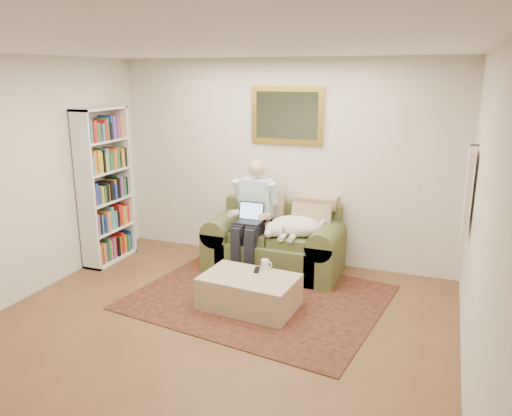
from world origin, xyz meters
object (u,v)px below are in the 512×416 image
Objects in this scene: laptop at (250,217)px; sleeping_dog at (296,226)px; coffee_mug at (265,264)px; seated_man at (252,218)px; ottoman at (249,292)px; sofa at (275,248)px; bookshelf at (105,186)px.

laptop is 0.57m from sleeping_dog.
seated_man is at bearing 121.94° from coffee_mug.
sleeping_dog reaches higher than ottoman.
coffee_mug is at bearing 74.43° from ottoman.
ottoman is at bearing -101.02° from sleeping_dog.
bookshelf is at bearing -168.32° from sofa.
bookshelf reaches higher than ottoman.
laptop is at bearing 124.55° from coffee_mug.
ottoman is 2.49m from bookshelf.
coffee_mug is 2.44m from bookshelf.
sleeping_dog is at bearing 80.67° from coffee_mug.
coffee_mug is 0.05× the size of bookshelf.
sofa is 0.50m from seated_man.
laptop is (0.00, -0.06, 0.03)m from seated_man.
bookshelf reaches higher than coffee_mug.
sofa is 0.83× the size of bookshelf.
seated_man is 1.14m from ottoman.
coffee_mug is at bearing -99.33° from sleeping_dog.
bookshelf reaches higher than laptop.
bookshelf is (-2.16, -0.45, 0.71)m from sofa.
coffee_mug is (0.42, -0.61, -0.32)m from laptop.
laptop is at bearing 111.44° from ottoman.
bookshelf is at bearing -171.60° from sleeping_dog.
seated_man is at bearing -148.55° from sofa.
coffee_mug is at bearing -55.45° from laptop.
coffee_mug is (0.08, 0.27, 0.23)m from ottoman.
sleeping_dog is (0.30, -0.08, 0.35)m from sofa.
laptop is 1.95m from bookshelf.
bookshelf reaches higher than sleeping_dog.
sofa is 2.43× the size of sleeping_dog.
sofa is 1.11m from ottoman.
sleeping_dog is at bearing 13.64° from laptop.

